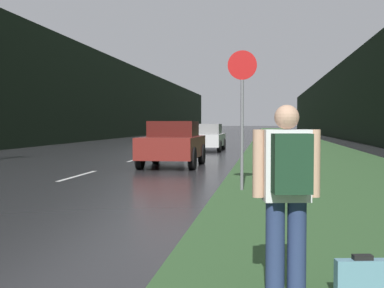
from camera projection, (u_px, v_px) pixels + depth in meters
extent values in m
cube|color=#33562D|center=(292.00, 143.00, 39.57)|extent=(6.00, 240.00, 0.02)
cube|color=silver|center=(78.00, 176.00, 15.01)|extent=(0.12, 3.00, 0.01)
cube|color=silver|center=(137.00, 159.00, 21.94)|extent=(0.12, 3.00, 0.01)
cube|color=silver|center=(168.00, 150.00, 28.87)|extent=(0.12, 3.00, 0.01)
cube|color=silver|center=(187.00, 145.00, 35.80)|extent=(0.12, 3.00, 0.01)
cube|color=black|center=(105.00, 98.00, 51.67)|extent=(2.00, 140.00, 7.79)
cube|color=black|center=(354.00, 100.00, 48.51)|extent=(2.00, 140.00, 7.17)
cylinder|color=slate|center=(242.00, 135.00, 11.62)|extent=(0.07, 0.07, 2.42)
cylinder|color=#B71414|center=(242.00, 65.00, 11.56)|extent=(0.64, 0.02, 0.64)
cylinder|color=navy|center=(275.00, 250.00, 4.46)|extent=(0.16, 0.16, 0.83)
cylinder|color=navy|center=(297.00, 250.00, 4.47)|extent=(0.16, 0.16, 0.83)
cube|color=white|center=(286.00, 165.00, 4.43)|extent=(0.41, 0.28, 0.60)
sphere|color=tan|center=(287.00, 117.00, 4.42)|extent=(0.21, 0.21, 0.21)
cylinder|color=tan|center=(258.00, 163.00, 4.43)|extent=(0.09, 0.09, 0.56)
cylinder|color=tan|center=(315.00, 163.00, 4.44)|extent=(0.09, 0.09, 0.56)
cube|color=#193823|center=(292.00, 164.00, 4.24)|extent=(0.33, 0.23, 0.48)
cube|color=#6093A8|center=(362.00, 281.00, 4.39)|extent=(0.46, 0.19, 0.36)
cube|color=black|center=(362.00, 257.00, 4.39)|extent=(0.17, 0.11, 0.04)
cube|color=maroon|center=(173.00, 147.00, 18.20)|extent=(1.79, 4.04, 0.70)
cube|color=#40120F|center=(174.00, 129.00, 18.38)|extent=(1.52, 1.82, 0.52)
cylinder|color=black|center=(192.00, 159.00, 16.86)|extent=(0.20, 0.72, 0.72)
cylinder|color=black|center=(140.00, 158.00, 17.09)|extent=(0.20, 0.72, 0.72)
cylinder|color=black|center=(202.00, 154.00, 19.34)|extent=(0.20, 0.72, 0.72)
cylinder|color=black|center=(156.00, 154.00, 19.57)|extent=(0.20, 0.72, 0.72)
cube|color=#BCBCBC|center=(206.00, 140.00, 28.62)|extent=(1.72, 4.54, 0.63)
cube|color=slate|center=(207.00, 129.00, 28.82)|extent=(1.46, 2.04, 0.54)
cylinder|color=black|center=(219.00, 146.00, 27.13)|extent=(0.20, 0.61, 0.61)
cylinder|color=black|center=(188.00, 146.00, 27.35)|extent=(0.20, 0.61, 0.61)
cylinder|color=black|center=(224.00, 144.00, 29.92)|extent=(0.20, 0.61, 0.61)
cylinder|color=black|center=(195.00, 144.00, 30.14)|extent=(0.20, 0.61, 0.61)
cube|color=#BCBCBC|center=(171.00, 134.00, 41.62)|extent=(1.87, 4.72, 0.66)
cube|color=slate|center=(170.00, 127.00, 41.36)|extent=(1.59, 2.12, 0.50)
cylinder|color=black|center=(163.00, 138.00, 43.20)|extent=(0.20, 0.61, 0.61)
cylinder|color=black|center=(185.00, 138.00, 42.96)|extent=(0.20, 0.61, 0.61)
cylinder|color=black|center=(156.00, 139.00, 40.30)|extent=(0.20, 0.61, 0.61)
cylinder|color=black|center=(179.00, 139.00, 40.06)|extent=(0.20, 0.61, 0.61)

